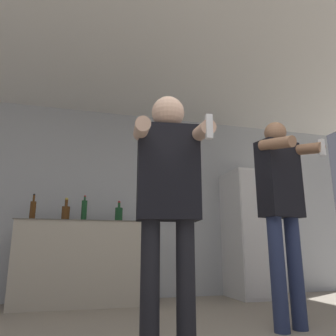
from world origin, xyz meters
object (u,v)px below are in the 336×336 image
at_px(person_woman_foreground, 168,190).
at_px(bottle_red_label, 66,213).
at_px(bottle_clear_vodka, 84,210).
at_px(person_man_side, 282,200).
at_px(bottle_green_wine, 33,210).
at_px(bottle_short_whiskey, 119,214).
at_px(refrigerator, 251,233).

bearing_deg(person_woman_foreground, bottle_red_label, 107.58).
bearing_deg(bottle_clear_vodka, person_man_side, -45.71).
xyz_separation_m(bottle_red_label, person_woman_foreground, (0.69, -2.19, -0.06)).
bearing_deg(person_woman_foreground, bottle_green_wine, 115.97).
relative_size(bottle_green_wine, bottle_short_whiskey, 1.18).
height_order(bottle_green_wine, bottle_red_label, bottle_green_wine).
bearing_deg(bottle_clear_vodka, person_woman_foreground, -77.65).
height_order(bottle_green_wine, person_woman_foreground, person_woman_foreground).
height_order(bottle_green_wine, bottle_short_whiskey, bottle_green_wine).
xyz_separation_m(bottle_green_wine, bottle_short_whiskey, (1.01, 0.00, -0.02)).
height_order(bottle_clear_vodka, bottle_red_label, bottle_clear_vodka).
height_order(bottle_clear_vodka, person_woman_foreground, person_woman_foreground).
height_order(bottle_red_label, person_woman_foreground, person_woman_foreground).
xyz_separation_m(refrigerator, person_woman_foreground, (-1.78, -2.22, 0.15)).
relative_size(bottle_short_whiskey, person_woman_foreground, 0.16).
height_order(bottle_clear_vodka, person_man_side, person_man_side).
xyz_separation_m(person_woman_foreground, person_man_side, (1.16, 0.51, 0.05)).
xyz_separation_m(bottle_red_label, person_man_side, (1.85, -1.67, -0.01)).
distance_m(bottle_green_wine, person_man_side, 2.78).
distance_m(bottle_clear_vodka, bottle_red_label, 0.22).
distance_m(refrigerator, bottle_short_whiskey, 1.85).
distance_m(person_woman_foreground, person_man_side, 1.26).
bearing_deg(refrigerator, person_woman_foreground, -128.76).
distance_m(bottle_clear_vodka, bottle_short_whiskey, 0.43).
xyz_separation_m(bottle_clear_vodka, person_woman_foreground, (0.48, -2.19, -0.10)).
height_order(bottle_short_whiskey, person_man_side, person_man_side).
distance_m(refrigerator, bottle_clear_vodka, 2.27).
xyz_separation_m(bottle_short_whiskey, bottle_red_label, (-0.64, 0.00, 0.00)).
bearing_deg(bottle_short_whiskey, bottle_green_wine, -180.00).
bearing_deg(refrigerator, bottle_clear_vodka, -179.11).
distance_m(refrigerator, person_man_side, 1.83).
distance_m(bottle_short_whiskey, bottle_red_label, 0.64).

